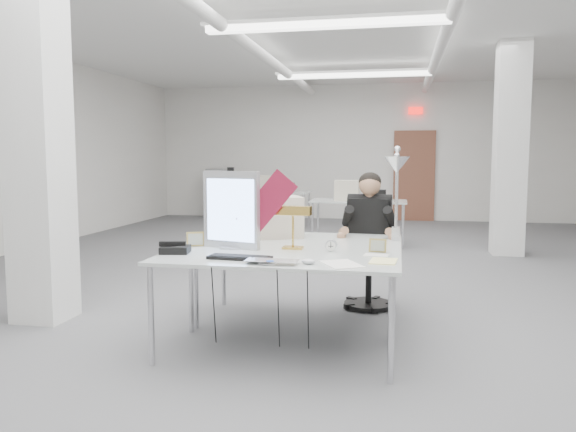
# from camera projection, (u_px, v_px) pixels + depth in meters

# --- Properties ---
(room_shell) EXTENTS (10.04, 14.04, 3.24)m
(room_shell) POSITION_uv_depth(u_px,v_px,m) (328.00, 139.00, 6.62)
(room_shell) COLOR #59595C
(room_shell) RESTS_ON ground
(desk_main) EXTENTS (1.80, 0.90, 0.02)m
(desk_main) POSITION_uv_depth(u_px,v_px,m) (278.00, 258.00, 4.16)
(desk_main) COLOR silver
(desk_main) RESTS_ON room_shell
(desk_second) EXTENTS (1.80, 0.90, 0.02)m
(desk_second) POSITION_uv_depth(u_px,v_px,m) (299.00, 240.00, 5.04)
(desk_second) COLOR silver
(desk_second) RESTS_ON room_shell
(bg_desk_a) EXTENTS (1.60, 0.80, 0.02)m
(bg_desk_a) POSITION_uv_depth(u_px,v_px,m) (359.00, 201.00, 9.49)
(bg_desk_a) COLOR silver
(bg_desk_a) RESTS_ON room_shell
(bg_desk_b) EXTENTS (1.60, 0.80, 0.02)m
(bg_desk_b) POSITION_uv_depth(u_px,v_px,m) (272.00, 192.00, 12.02)
(bg_desk_b) COLOR silver
(bg_desk_b) RESTS_ON room_shell
(filing_cabinet) EXTENTS (0.45, 0.55, 1.20)m
(filing_cabinet) POSITION_uv_depth(u_px,v_px,m) (218.00, 193.00, 13.78)
(filing_cabinet) COLOR gray
(filing_cabinet) RESTS_ON room_shell
(office_chair) EXTENTS (0.51, 0.51, 0.97)m
(office_chair) POSITION_uv_depth(u_px,v_px,m) (369.00, 259.00, 5.52)
(office_chair) COLOR black
(office_chair) RESTS_ON room_shell
(seated_person) EXTENTS (0.53, 0.64, 0.92)m
(seated_person) POSITION_uv_depth(u_px,v_px,m) (369.00, 218.00, 5.43)
(seated_person) COLOR black
(seated_person) RESTS_ON office_chair
(monitor) EXTENTS (0.50, 0.18, 0.62)m
(monitor) POSITION_uv_depth(u_px,v_px,m) (231.00, 210.00, 4.49)
(monitor) COLOR silver
(monitor) RESTS_ON desk_main
(pennant) EXTENTS (0.50, 0.02, 0.54)m
(pennant) POSITION_uv_depth(u_px,v_px,m) (267.00, 203.00, 4.39)
(pennant) COLOR maroon
(pennant) RESTS_ON monitor
(keyboard) EXTENTS (0.47, 0.19, 0.02)m
(keyboard) POSITION_uv_depth(u_px,v_px,m) (240.00, 258.00, 4.03)
(keyboard) COLOR black
(keyboard) RESTS_ON desk_main
(laptop) EXTENTS (0.37, 0.24, 0.03)m
(laptop) POSITION_uv_depth(u_px,v_px,m) (270.00, 263.00, 3.80)
(laptop) COLOR #A6A5AA
(laptop) RESTS_ON desk_main
(mouse) EXTENTS (0.10, 0.07, 0.04)m
(mouse) POSITION_uv_depth(u_px,v_px,m) (308.00, 261.00, 3.84)
(mouse) COLOR #B3B3B8
(mouse) RESTS_ON desk_main
(bankers_lamp) EXTENTS (0.27, 0.12, 0.30)m
(bankers_lamp) POSITION_uv_depth(u_px,v_px,m) (293.00, 230.00, 4.47)
(bankers_lamp) COLOR #C4823D
(bankers_lamp) RESTS_ON desk_main
(desk_phone) EXTENTS (0.24, 0.23, 0.05)m
(desk_phone) POSITION_uv_depth(u_px,v_px,m) (175.00, 250.00, 4.29)
(desk_phone) COLOR black
(desk_phone) RESTS_ON desk_main
(picture_frame_left) EXTENTS (0.15, 0.10, 0.12)m
(picture_frame_left) POSITION_uv_depth(u_px,v_px,m) (196.00, 239.00, 4.61)
(picture_frame_left) COLOR tan
(picture_frame_left) RESTS_ON desk_main
(picture_frame_right) EXTENTS (0.14, 0.05, 0.11)m
(picture_frame_right) POSITION_uv_depth(u_px,v_px,m) (378.00, 245.00, 4.32)
(picture_frame_right) COLOR #A59047
(picture_frame_right) RESTS_ON desk_main
(desk_clock) EXTENTS (0.09, 0.04, 0.09)m
(desk_clock) POSITION_uv_depth(u_px,v_px,m) (331.00, 245.00, 4.35)
(desk_clock) COLOR #B8B9BD
(desk_clock) RESTS_ON desk_main
(paper_stack_a) EXTENTS (0.34, 0.38, 0.01)m
(paper_stack_a) POSITION_uv_depth(u_px,v_px,m) (342.00, 264.00, 3.83)
(paper_stack_a) COLOR white
(paper_stack_a) RESTS_ON desk_main
(paper_stack_b) EXTENTS (0.20, 0.26, 0.01)m
(paper_stack_b) POSITION_uv_depth(u_px,v_px,m) (383.00, 261.00, 3.93)
(paper_stack_b) COLOR #FFF598
(paper_stack_b) RESTS_ON desk_main
(paper_stack_c) EXTENTS (0.20, 0.15, 0.01)m
(paper_stack_c) POSITION_uv_depth(u_px,v_px,m) (376.00, 255.00, 4.18)
(paper_stack_c) COLOR silver
(paper_stack_c) RESTS_ON desk_main
(beige_monitor) EXTENTS (0.51, 0.49, 0.37)m
(beige_monitor) POSITION_uv_depth(u_px,v_px,m) (279.00, 217.00, 5.14)
(beige_monitor) COLOR #C0B49F
(beige_monitor) RESTS_ON desk_second
(architect_lamp) EXTENTS (0.45, 0.68, 0.82)m
(architect_lamp) POSITION_uv_depth(u_px,v_px,m) (396.00, 196.00, 4.65)
(architect_lamp) COLOR silver
(architect_lamp) RESTS_ON desk_second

